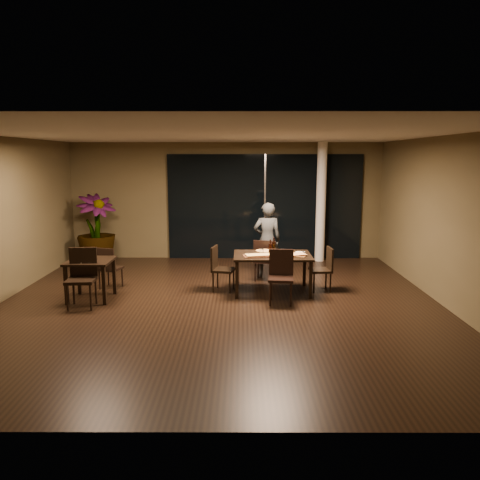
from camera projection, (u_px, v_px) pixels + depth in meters
The scene contains 32 objects.
ground at pixel (220, 304), 8.44m from camera, with size 8.00×8.00×0.00m, color black.
wall_back at pixel (226, 201), 12.17m from camera, with size 8.00×0.10×3.00m, color brown.
wall_front at pixel (197, 283), 4.19m from camera, with size 8.00×0.10×3.00m, color brown.
wall_right at pixel (450, 222), 8.17m from camera, with size 0.10×8.00×3.00m, color brown.
ceiling at pixel (218, 133), 7.92m from camera, with size 8.00×8.00×0.04m, color silver.
window_panel at pixel (265, 207), 12.10m from camera, with size 5.00×0.06×2.70m, color black.
column at pixel (321, 202), 11.77m from camera, with size 0.24×0.24×3.00m, color white.
main_table at pixel (272, 258), 9.11m from camera, with size 1.50×1.00×0.75m.
side_table at pixel (90, 267), 8.64m from camera, with size 0.80×0.80×0.75m.
chair_main_far at pixel (264, 258), 9.94m from camera, with size 0.50×0.50×0.90m.
chair_main_near at pixel (281, 273), 8.49m from camera, with size 0.49×0.49×0.96m.
chair_main_left at pixel (220, 266), 9.25m from camera, with size 0.49×0.49×0.89m.
chair_main_right at pixel (324, 267), 9.24m from camera, with size 0.44×0.44×0.87m.
chair_side_far at pixel (108, 266), 9.35m from camera, with size 0.49×0.49×0.85m.
chair_side_near at pixel (82, 274), 8.26m from camera, with size 0.51×0.51×1.04m.
diner at pixel (267, 240), 10.31m from camera, with size 0.56×0.37×1.65m, color #2D3032.
potted_plant at pixel (96, 229), 11.62m from camera, with size 0.94×0.94×1.72m, color #22501A.
pizza_board_left at pixel (259, 256), 8.93m from camera, with size 0.58×0.29×0.01m, color #4A2817.
pizza_board_right at pixel (292, 256), 8.96m from camera, with size 0.51×0.26×0.01m, color #472D16.
oblong_pizza_left at pixel (259, 255), 8.93m from camera, with size 0.48×0.22×0.02m, color #6E0A09, non-canonical shape.
oblong_pizza_right at pixel (292, 255), 8.96m from camera, with size 0.49×0.24×0.02m, color maroon, non-canonical shape.
round_pizza at pixel (264, 251), 9.40m from camera, with size 0.33×0.33×0.01m, color #B52C14.
bottle_a at pixel (270, 247), 9.08m from camera, with size 0.07×0.07×0.30m, color black, non-canonical shape.
bottle_b at pixel (274, 248), 9.09m from camera, with size 0.06×0.06×0.27m, color black, non-canonical shape.
bottle_c at pixel (274, 245), 9.17m from camera, with size 0.07×0.07×0.32m, color black, non-canonical shape.
tumbler_left at pixel (261, 251), 9.19m from camera, with size 0.08×0.08×0.10m, color white.
tumbler_right at pixel (283, 251), 9.21m from camera, with size 0.07×0.07×0.08m, color white.
napkin_near at pixel (300, 255), 9.01m from camera, with size 0.18×0.10×0.01m, color white.
napkin_far at pixel (300, 252), 9.29m from camera, with size 0.18×0.10×0.01m, color white.
wine_glass_a at pixel (83, 254), 8.70m from camera, with size 0.08×0.08×0.17m, color white, non-canonical shape.
wine_glass_b at pixel (93, 257), 8.51m from camera, with size 0.07×0.07×0.16m, color white, non-canonical shape.
side_napkin at pixel (86, 262), 8.40m from camera, with size 0.18×0.11×0.01m, color silver.
Camera 1 is at (0.39, -8.11, 2.61)m, focal length 35.00 mm.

